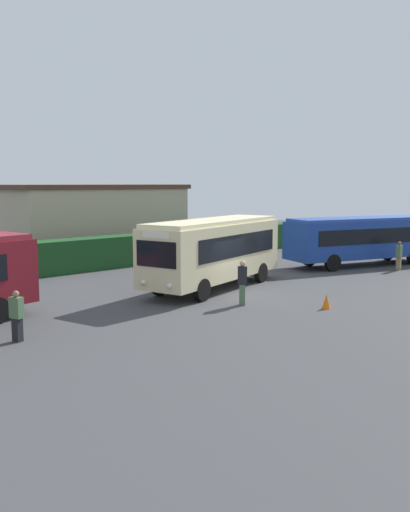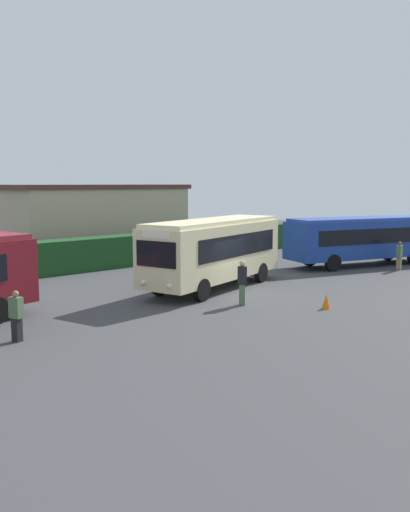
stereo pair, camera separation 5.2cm
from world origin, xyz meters
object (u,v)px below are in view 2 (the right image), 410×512
(bus_cream, at_px, (214,249))
(bus_blue, at_px, (363,238))
(person_left, at_px, (16,315))
(person_center, at_px, (242,281))
(person_right, at_px, (399,255))
(traffic_cone, at_px, (326,302))

(bus_cream, height_order, bus_blue, bus_cream)
(bus_cream, bearing_deg, bus_blue, 161.99)
(bus_blue, relative_size, person_left, 6.20)
(bus_blue, height_order, person_center, bus_blue)
(bus_cream, relative_size, person_center, 4.94)
(person_right, bearing_deg, bus_blue, -12.48)
(bus_cream, distance_m, traffic_cone, 6.49)
(bus_blue, relative_size, traffic_cone, 17.29)
(person_center, relative_size, person_right, 1.11)
(person_left, bearing_deg, person_center, -27.13)
(person_center, xyz_separation_m, traffic_cone, (2.02, -2.79, -0.71))
(person_left, height_order, traffic_cone, person_left)
(person_center, bearing_deg, person_right, 138.21)
(person_right, bearing_deg, person_left, 77.77)
(bus_blue, bearing_deg, person_left, -158.05)
(traffic_cone, bearing_deg, person_right, 14.66)
(bus_blue, distance_m, person_left, 22.98)
(person_right, height_order, traffic_cone, person_right)
(traffic_cone, bearing_deg, person_center, 125.81)
(person_left, relative_size, person_right, 0.99)
(bus_cream, relative_size, person_right, 5.50)
(person_center, bearing_deg, person_left, -50.14)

